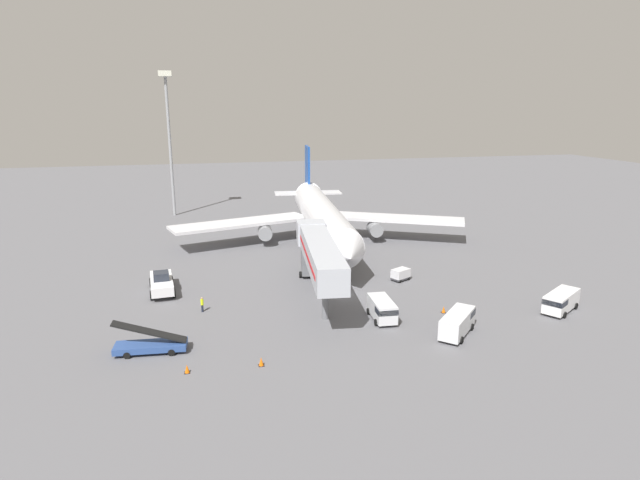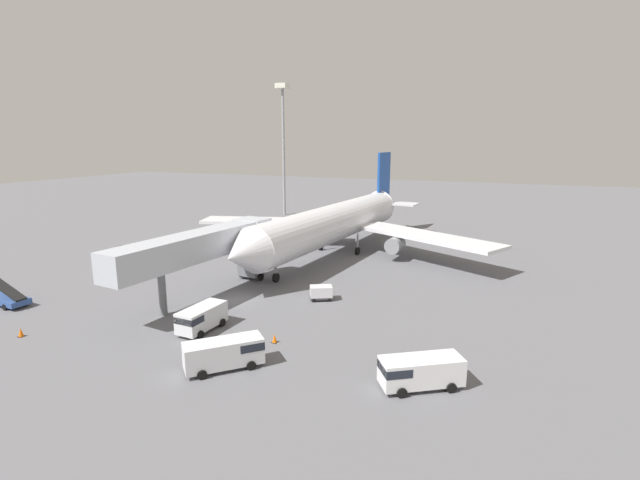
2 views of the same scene
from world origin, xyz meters
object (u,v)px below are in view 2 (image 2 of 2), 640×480
baggage_cart_mid_center (321,292)px  safety_cone_bravo (21,332)px  jet_bridge (206,247)px  belt_loader_truck (3,297)px  apron_light_mast (283,126)px  pushback_tug (125,257)px  service_van_near_center (419,371)px  service_van_far_right (226,352)px  ground_crew_worker_foreground (106,278)px  safety_cone_alpha (275,338)px  service_van_rear_right (201,318)px  airplane_at_gate (337,222)px

baggage_cart_mid_center → safety_cone_bravo: bearing=-137.7°
jet_bridge → belt_loader_truck: (-17.45, -9.71, -4.59)m
safety_cone_bravo → apron_light_mast: 69.22m
pushback_tug → baggage_cart_mid_center: (28.57, -2.53, -0.36)m
service_van_near_center → pushback_tug: bearing=158.7°
service_van_far_right → ground_crew_worker_foreground: service_van_far_right is taller
service_van_far_right → safety_cone_alpha: (1.16, 5.13, -0.89)m
baggage_cart_mid_center → safety_cone_alpha: baggage_cart_mid_center is taller
ground_crew_worker_foreground → safety_cone_bravo: ground_crew_worker_foreground is taller
belt_loader_truck → ground_crew_worker_foreground: (4.60, 8.50, 0.10)m
jet_bridge → pushback_tug: (-17.26, 6.00, -4.17)m
belt_loader_truck → safety_cone_bravo: bearing=-27.4°
jet_bridge → apron_light_mast: bearing=108.2°
service_van_rear_right → baggage_cart_mid_center: service_van_rear_right is taller
belt_loader_truck → apron_light_mast: size_ratio=0.23×
safety_cone_alpha → airplane_at_gate: bearing=101.0°
jet_bridge → baggage_cart_mid_center: jet_bridge is taller
belt_loader_truck → service_van_rear_right: (22.23, 2.02, 0.44)m
service_van_far_right → apron_light_mast: (-27.58, 64.28, 17.59)m
safety_cone_bravo → apron_light_mast: size_ratio=0.03×
airplane_at_gate → service_van_near_center: 37.48m
jet_bridge → belt_loader_truck: 20.49m
service_van_far_right → jet_bridge: bearing=130.0°
jet_bridge → belt_loader_truck: bearing=-150.9°
service_van_near_center → safety_cone_alpha: bearing=168.0°
safety_cone_alpha → safety_cone_bravo: size_ratio=0.95×
pushback_tug → safety_cone_bravo: (8.90, -20.43, -0.80)m
jet_bridge → safety_cone_alpha: 14.74m
airplane_at_gate → service_van_near_center: (17.90, -32.75, -3.42)m
safety_cone_bravo → service_van_near_center: bearing=7.9°
jet_bridge → ground_crew_worker_foreground: 13.66m
pushback_tug → service_van_far_right: pushback_tug is taller
service_van_rear_right → apron_light_mast: (-21.81, 59.42, 17.63)m
service_van_near_center → ground_crew_worker_foreground: 37.64m
service_van_near_center → apron_light_mast: apron_light_mast is taller
service_van_rear_right → safety_cone_bravo: (-13.13, -6.73, -0.83)m
airplane_at_gate → jet_bridge: size_ratio=2.25×
service_van_rear_right → safety_cone_bravo: service_van_rear_right is taller
service_van_far_right → belt_loader_truck: bearing=174.2°
pushback_tug → belt_loader_truck: (-0.19, -15.71, -0.41)m
jet_bridge → baggage_cart_mid_center: (11.31, 3.47, -4.53)m
airplane_at_gate → safety_cone_alpha: airplane_at_gate is taller
jet_bridge → ground_crew_worker_foreground: bearing=-174.6°
airplane_at_gate → service_van_rear_right: size_ratio=9.95×
pushback_tug → belt_loader_truck: belt_loader_truck is taller
jet_bridge → service_van_near_center: (23.75, -9.99, -4.15)m
service_van_rear_right → service_van_far_right: bearing=-40.1°
jet_bridge → service_van_far_right: jet_bridge is taller
belt_loader_truck → apron_light_mast: (0.42, 61.44, 18.06)m
jet_bridge → service_van_near_center: jet_bridge is taller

